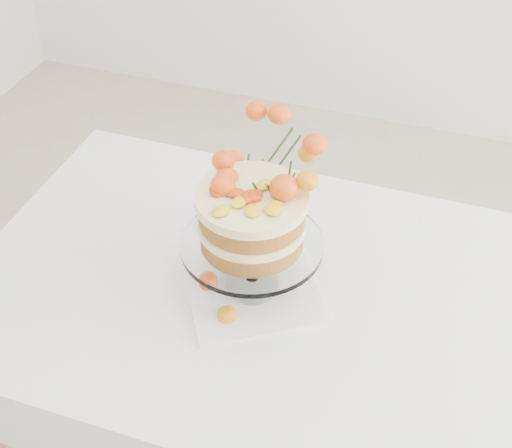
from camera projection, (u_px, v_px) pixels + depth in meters
The scene contains 8 objects.
table at pixel (271, 312), 1.70m from camera, with size 1.43×0.93×0.76m.
napkin at pixel (252, 287), 1.64m from camera, with size 0.30×0.30×0.01m, color white.
cake_stand at pixel (252, 224), 1.52m from camera, with size 0.31×0.31×0.28m.
rose_vase at pixel (260, 186), 1.54m from camera, with size 0.33×0.33×0.42m.
loose_rose_near at pixel (227, 315), 1.56m from camera, with size 0.08×0.04×0.04m.
loose_rose_far at pixel (208, 282), 1.64m from camera, with size 0.08×0.04×0.04m.
stray_petal_a at pixel (207, 305), 1.61m from camera, with size 0.03×0.02×0.00m, color #EBB50E.
stray_petal_b at pixel (243, 329), 1.55m from camera, with size 0.03×0.02×0.00m, color #EBB50E.
Camera 1 is at (0.34, -1.10, 1.95)m, focal length 50.00 mm.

